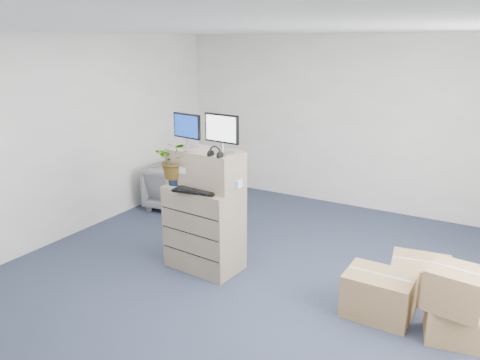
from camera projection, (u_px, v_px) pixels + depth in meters
name	position (u px, v px, depth m)	size (l,w,h in m)	color
ground	(243.00, 297.00, 5.11)	(7.00, 7.00, 0.00)	#22283E
wall_back	(349.00, 123.00, 7.62)	(6.00, 0.02, 2.80)	beige
filing_cabinet_lower	(204.00, 228.00, 5.66)	(0.88, 0.54, 1.03)	gray
filing_cabinet_upper	(206.00, 168.00, 5.49)	(0.88, 0.44, 0.44)	gray
monitor_left	(187.00, 129.00, 5.49)	(0.41, 0.19, 0.40)	#99999E
monitor_right	(222.00, 131.00, 5.20)	(0.45, 0.19, 0.45)	#99999E
headphones	(215.00, 153.00, 5.11)	(0.16, 0.16, 0.02)	black
keyboard	(196.00, 191.00, 5.35)	(0.52, 0.22, 0.03)	black
mouse	(219.00, 193.00, 5.25)	(0.10, 0.07, 0.04)	silver
water_bottle	(212.00, 176.00, 5.48)	(0.08, 0.08, 0.28)	#93959C
phone_dock	(207.00, 183.00, 5.53)	(0.07, 0.06, 0.14)	silver
external_drive	(230.00, 187.00, 5.42)	(0.18, 0.13, 0.05)	black
tissue_box	(231.00, 183.00, 5.35)	(0.24, 0.12, 0.09)	#4198E0
potted_plant	(175.00, 165.00, 5.51)	(0.52, 0.55, 0.44)	#A0C09B
office_chair	(174.00, 185.00, 7.73)	(0.78, 0.73, 0.81)	#5E5E63
cardboard_boxes	(441.00, 299.00, 4.57)	(1.98, 1.29, 0.73)	olive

